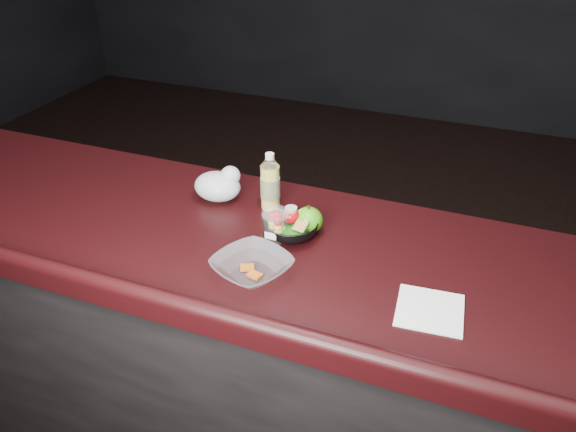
% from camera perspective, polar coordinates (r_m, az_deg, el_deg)
% --- Properties ---
extents(counter, '(4.06, 0.71, 1.02)m').
position_cam_1_polar(counter, '(1.96, -1.99, -14.83)').
color(counter, black).
rests_on(counter, ground).
extents(lemonade_bottle, '(0.06, 0.06, 0.19)m').
position_cam_1_polar(lemonade_bottle, '(1.75, -1.82, 3.13)').
color(lemonade_bottle, yellow).
rests_on(lemonade_bottle, counter).
extents(fruit_cup, '(0.08, 0.08, 0.11)m').
position_cam_1_polar(fruit_cup, '(1.60, -1.27, -0.78)').
color(fruit_cup, white).
rests_on(fruit_cup, counter).
extents(green_apple, '(0.09, 0.09, 0.09)m').
position_cam_1_polar(green_apple, '(1.65, 2.08, -0.43)').
color(green_apple, '#36860F').
rests_on(green_apple, counter).
extents(plastic_bag, '(0.15, 0.13, 0.11)m').
position_cam_1_polar(plastic_bag, '(1.82, -7.01, 3.15)').
color(plastic_bag, silver).
rests_on(plastic_bag, counter).
extents(snack_bowl, '(0.20, 0.20, 0.09)m').
position_cam_1_polar(snack_bowl, '(1.63, 0.24, -1.11)').
color(snack_bowl, black).
rests_on(snack_bowl, counter).
extents(takeout_bowl, '(0.26, 0.26, 0.05)m').
position_cam_1_polar(takeout_bowl, '(1.49, -3.69, -5.19)').
color(takeout_bowl, silver).
rests_on(takeout_bowl, counter).
extents(paper_napkin, '(0.17, 0.17, 0.00)m').
position_cam_1_polar(paper_napkin, '(1.43, 14.21, -9.25)').
color(paper_napkin, white).
rests_on(paper_napkin, counter).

